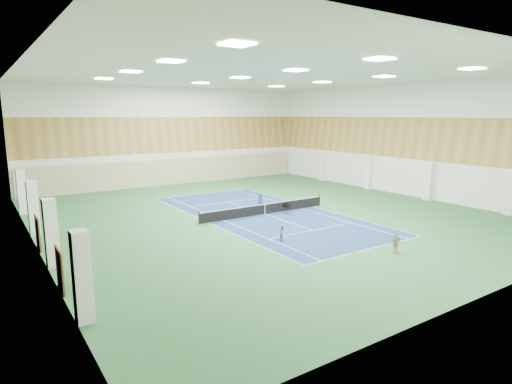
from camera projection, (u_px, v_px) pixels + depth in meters
ground at (265, 214)px, 37.61m from camera, size 40.00×40.00×0.00m
room_shell at (265, 146)px, 36.53m from camera, size 36.00×40.00×12.00m
wood_cladding at (265, 122)px, 36.18m from camera, size 36.00×40.00×8.00m
ceiling_light_grid at (265, 75)px, 35.47m from camera, size 21.40×25.40×0.06m
court_surface at (265, 214)px, 37.61m from camera, size 10.97×23.77×0.01m
tennis_balls_scatter at (265, 214)px, 37.60m from camera, size 10.57×22.77×0.07m
tennis_net at (265, 208)px, 37.51m from camera, size 12.80×0.10×1.10m
back_curtain at (175, 172)px, 53.49m from camera, size 35.40×0.16×3.20m
door_left_a at (60, 270)px, 21.09m from camera, size 0.08×1.80×2.20m
door_left_b at (38, 233)px, 27.64m from camera, size 0.08×1.80×2.20m
coach at (260, 201)px, 39.21m from camera, size 0.60×0.41×1.58m
child_court at (283, 233)px, 29.65m from camera, size 0.65×0.57×1.11m
child_apron at (396, 244)px, 26.99m from camera, size 0.79×0.48×1.26m
ball_cart at (286, 209)px, 37.72m from camera, size 0.60×0.60×0.91m
cone_svc_a at (280, 235)px, 30.76m from camera, size 0.22×0.22×0.24m
cone_svc_b at (297, 233)px, 31.45m from camera, size 0.17×0.17×0.19m
cone_svc_c at (322, 226)px, 33.30m from camera, size 0.21×0.21×0.24m
cone_svc_d at (345, 223)px, 34.22m from camera, size 0.18×0.18×0.20m
cone_base_a at (321, 255)px, 26.33m from camera, size 0.20×0.20×0.22m
cone_base_b at (355, 251)px, 27.16m from camera, size 0.21×0.21×0.23m
cone_base_c at (382, 243)px, 28.90m from camera, size 0.22×0.22×0.24m
cone_base_d at (408, 235)px, 30.64m from camera, size 0.21×0.21×0.24m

